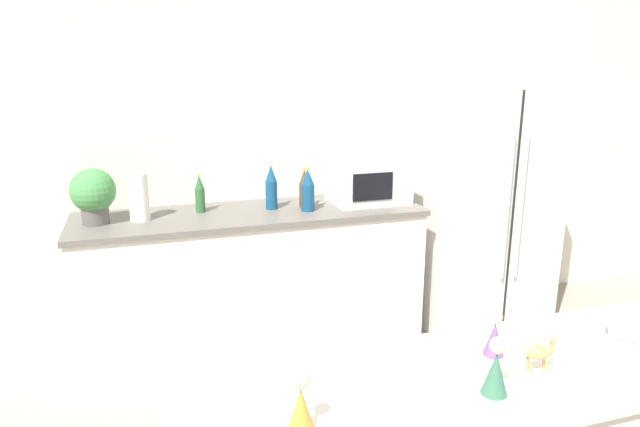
# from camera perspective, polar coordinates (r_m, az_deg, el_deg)

# --- Properties ---
(wall_back) EXTENTS (8.00, 0.06, 2.55)m
(wall_back) POSITION_cam_1_polar(r_m,az_deg,el_deg) (3.87, -1.98, 6.95)
(wall_back) COLOR silver
(wall_back) RESTS_ON ground_plane
(back_counter) EXTENTS (2.13, 0.63, 0.92)m
(back_counter) POSITION_cam_1_polar(r_m,az_deg,el_deg) (3.68, -6.66, -6.71)
(back_counter) COLOR silver
(back_counter) RESTS_ON ground_plane
(refrigerator) EXTENTS (0.84, 0.73, 1.69)m
(refrigerator) POSITION_cam_1_polar(r_m,az_deg,el_deg) (4.08, 15.82, 0.63)
(refrigerator) COLOR silver
(refrigerator) RESTS_ON ground_plane
(potted_plant) EXTENTS (0.25, 0.25, 0.32)m
(potted_plant) POSITION_cam_1_polar(r_m,az_deg,el_deg) (3.45, -21.74, 1.86)
(potted_plant) COLOR #595451
(potted_plant) RESTS_ON back_counter
(paper_towel_roll) EXTENTS (0.11, 0.11, 0.28)m
(paper_towel_roll) POSITION_cam_1_polar(r_m,az_deg,el_deg) (3.44, -17.68, 1.59)
(paper_towel_roll) COLOR white
(paper_towel_roll) RESTS_ON back_counter
(microwave) EXTENTS (0.48, 0.37, 0.28)m
(microwave) POSITION_cam_1_polar(r_m,az_deg,el_deg) (3.74, 4.84, 3.30)
(microwave) COLOR white
(microwave) RESTS_ON back_counter
(back_bottle_0) EXTENTS (0.08, 0.08, 0.27)m
(back_bottle_0) POSITION_cam_1_polar(r_m,az_deg,el_deg) (3.49, -1.23, 2.31)
(back_bottle_0) COLOR navy
(back_bottle_0) RESTS_ON back_counter
(back_bottle_1) EXTENTS (0.07, 0.07, 0.28)m
(back_bottle_1) POSITION_cam_1_polar(r_m,az_deg,el_deg) (3.55, -4.90, 2.59)
(back_bottle_1) COLOR navy
(back_bottle_1) RESTS_ON back_counter
(back_bottle_2) EXTENTS (0.06, 0.06, 0.24)m
(back_bottle_2) POSITION_cam_1_polar(r_m,az_deg,el_deg) (3.54, -11.93, 1.91)
(back_bottle_2) COLOR #2D6033
(back_bottle_2) RESTS_ON back_counter
(back_bottle_3) EXTENTS (0.07, 0.07, 0.25)m
(back_bottle_3) POSITION_cam_1_polar(r_m,az_deg,el_deg) (3.58, -1.57, 2.48)
(back_bottle_3) COLOR brown
(back_bottle_3) RESTS_ON back_counter
(camel_figurine) EXTENTS (0.09, 0.06, 0.11)m
(camel_figurine) POSITION_cam_1_polar(r_m,az_deg,el_deg) (1.83, 21.12, -12.78)
(camel_figurine) COLOR tan
(camel_figurine) RESTS_ON bar_counter
(wise_man_figurine_blue) EXTENTS (0.06, 0.06, 0.15)m
(wise_man_figurine_blue) POSITION_cam_1_polar(r_m,az_deg,el_deg) (1.88, 17.05, -11.64)
(wise_man_figurine_blue) COLOR #6B4784
(wise_man_figurine_blue) RESTS_ON bar_counter
(wise_man_figurine_crimson) EXTENTS (0.07, 0.07, 0.17)m
(wise_man_figurine_crimson) POSITION_cam_1_polar(r_m,az_deg,el_deg) (1.47, -1.92, -18.75)
(wise_man_figurine_crimson) COLOR #B28933
(wise_man_figurine_crimson) RESTS_ON bar_counter
(wise_man_figurine_purple) EXTENTS (0.07, 0.07, 0.17)m
(wise_man_figurine_purple) POSITION_cam_1_polar(r_m,az_deg,el_deg) (1.68, 17.16, -14.72)
(wise_man_figurine_purple) COLOR #33664C
(wise_man_figurine_purple) RESTS_ON bar_counter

